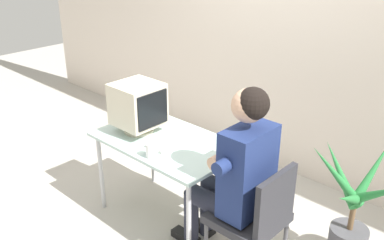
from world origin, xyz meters
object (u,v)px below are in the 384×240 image
desk (167,148)px  office_chair (256,215)px  keyboard (175,139)px  potted_plant (351,216)px  person_seated (236,171)px  crt_monitor (138,105)px  desk_mug (151,150)px

desk → office_chair: office_chair is taller
keyboard → potted_plant: (1.25, 0.49, -0.36)m
office_chair → person_seated: bearing=180.0°
keyboard → person_seated: size_ratio=0.35×
crt_monitor → keyboard: (0.32, 0.08, -0.21)m
potted_plant → office_chair: bearing=-126.8°
potted_plant → desk_mug: (-1.19, -0.79, 0.40)m
keyboard → desk_mug: desk_mug is taller
crt_monitor → keyboard: crt_monitor is taller
office_chair → potted_plant: 0.71m
crt_monitor → person_seated: bearing=0.7°
desk → crt_monitor: 0.41m
crt_monitor → person_seated: 1.00m
desk → crt_monitor: size_ratio=2.81×
desk → keyboard: (0.05, 0.04, 0.08)m
desk → crt_monitor: (-0.27, -0.04, 0.30)m
keyboard → person_seated: 0.65m
crt_monitor → potted_plant: 1.77m
crt_monitor → potted_plant: crt_monitor is taller
person_seated → potted_plant: person_seated is taller
person_seated → potted_plant: size_ratio=1.47×
office_chair → person_seated: (-0.18, 0.00, 0.27)m
desk_mug → desk: bearing=113.7°
crt_monitor → desk: bearing=9.3°
office_chair → potted_plant: (0.42, 0.56, -0.10)m
crt_monitor → office_chair: 1.25m
desk → desk_mug: size_ratio=10.85×
office_chair → potted_plant: bearing=53.2°
person_seated → desk_mug: bearing=-158.7°
crt_monitor → person_seated: size_ratio=0.30×
crt_monitor → person_seated: (0.98, 0.01, -0.21)m
person_seated → potted_plant: (0.60, 0.56, -0.37)m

